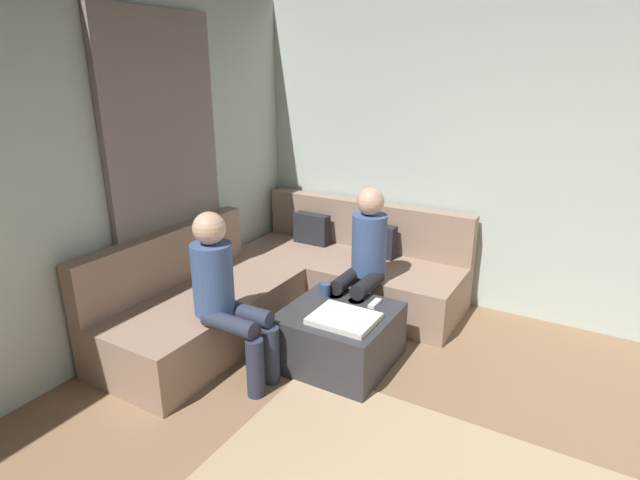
{
  "coord_description": "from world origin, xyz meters",
  "views": [
    {
      "loc": [
        0.2,
        -1.51,
        2.11
      ],
      "look_at": [
        -1.63,
        1.63,
        0.85
      ],
      "focal_mm": 28.55,
      "sensor_mm": 36.0,
      "label": 1
    }
  ],
  "objects_px": {
    "ottoman": "(339,337)",
    "person_on_couch_back": "(364,257)",
    "person_on_couch_side": "(225,291)",
    "game_remote": "(375,303)",
    "coffee_mug": "(325,290)",
    "sectional_couch": "(290,285)"
  },
  "relations": [
    {
      "from": "sectional_couch",
      "to": "ottoman",
      "type": "height_order",
      "value": "sectional_couch"
    },
    {
      "from": "coffee_mug",
      "to": "ottoman",
      "type": "bearing_deg",
      "value": -39.29
    },
    {
      "from": "game_remote",
      "to": "person_on_couch_back",
      "type": "bearing_deg",
      "value": 129.29
    },
    {
      "from": "ottoman",
      "to": "game_remote",
      "type": "xyz_separation_m",
      "value": [
        0.18,
        0.22,
        0.22
      ]
    },
    {
      "from": "ottoman",
      "to": "game_remote",
      "type": "bearing_deg",
      "value": 50.71
    },
    {
      "from": "person_on_couch_back",
      "to": "person_on_couch_side",
      "type": "bearing_deg",
      "value": 63.6
    },
    {
      "from": "person_on_couch_back",
      "to": "game_remote",
      "type": "bearing_deg",
      "value": 129.29
    },
    {
      "from": "sectional_couch",
      "to": "coffee_mug",
      "type": "height_order",
      "value": "sectional_couch"
    },
    {
      "from": "coffee_mug",
      "to": "game_remote",
      "type": "relative_size",
      "value": 0.63
    },
    {
      "from": "sectional_couch",
      "to": "person_on_couch_side",
      "type": "xyz_separation_m",
      "value": [
        0.15,
        -1.01,
        0.38
      ]
    },
    {
      "from": "game_remote",
      "to": "person_on_couch_back",
      "type": "relative_size",
      "value": 0.12
    },
    {
      "from": "game_remote",
      "to": "ottoman",
      "type": "bearing_deg",
      "value": -129.29
    },
    {
      "from": "sectional_couch",
      "to": "game_remote",
      "type": "bearing_deg",
      "value": -14.69
    },
    {
      "from": "game_remote",
      "to": "person_on_couch_side",
      "type": "height_order",
      "value": "person_on_couch_side"
    },
    {
      "from": "coffee_mug",
      "to": "person_on_couch_side",
      "type": "distance_m",
      "value": 0.84
    },
    {
      "from": "sectional_couch",
      "to": "person_on_couch_back",
      "type": "bearing_deg",
      "value": 4.66
    },
    {
      "from": "person_on_couch_back",
      "to": "coffee_mug",
      "type": "bearing_deg",
      "value": 64.77
    },
    {
      "from": "game_remote",
      "to": "coffee_mug",
      "type": "bearing_deg",
      "value": -174.29
    },
    {
      "from": "ottoman",
      "to": "person_on_couch_side",
      "type": "relative_size",
      "value": 0.63
    },
    {
      "from": "ottoman",
      "to": "person_on_couch_side",
      "type": "xyz_separation_m",
      "value": [
        -0.59,
        -0.55,
        0.45
      ]
    },
    {
      "from": "person_on_couch_side",
      "to": "game_remote",
      "type": "bearing_deg",
      "value": 134.94
    },
    {
      "from": "ottoman",
      "to": "person_on_couch_back",
      "type": "height_order",
      "value": "person_on_couch_back"
    }
  ]
}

